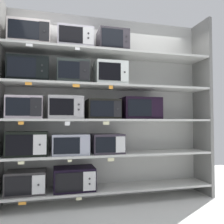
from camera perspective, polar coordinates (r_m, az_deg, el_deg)
name	(u,v)px	position (r m, az deg, el deg)	size (l,w,h in m)	color
back_panel	(108,106)	(3.57, -0.98, 1.44)	(3.07, 0.04, 2.69)	#B2B2AD
upright_right	(202,107)	(3.96, 21.04, 1.22)	(0.05, 0.45, 2.69)	slate
shelf_0	(112,188)	(3.45, 0.00, -17.95)	(2.87, 0.45, 0.03)	beige
microwave_0	(26,182)	(3.32, -20.05, -15.62)	(0.49, 0.36, 0.28)	#2F2D2E
microwave_1	(74,179)	(3.32, -9.15, -15.61)	(0.54, 0.40, 0.30)	black
price_tag_0	(22,203)	(3.16, -20.88, -19.97)	(0.09, 0.00, 0.03)	orange
price_tag_1	(79,199)	(3.16, -8.02, -20.09)	(0.07, 0.00, 0.03)	beige
shelf_1	(112,154)	(3.35, 0.00, -10.11)	(2.87, 0.45, 0.03)	beige
microwave_2	(27,144)	(3.24, -19.81, -7.23)	(0.50, 0.36, 0.31)	black
microwave_3	(70,144)	(3.24, -10.06, -7.69)	(0.48, 0.40, 0.27)	#9A9DAE
microwave_4	(107,143)	(3.32, -1.17, -7.62)	(0.43, 0.38, 0.27)	#342D39
price_tag_2	(21,163)	(3.05, -21.11, -11.42)	(0.07, 0.00, 0.03)	beige
price_tag_3	(70,161)	(3.04, -10.18, -11.54)	(0.05, 0.00, 0.03)	beige
price_tag_4	(111,160)	(3.12, -0.25, -11.45)	(0.09, 0.00, 0.04)	beige
shelf_2	(112,120)	(3.32, 0.00, -1.98)	(2.87, 0.45, 0.03)	beige
microwave_5	(25,108)	(3.24, -20.24, 0.98)	(0.44, 0.42, 0.29)	#BEB0BA
microwave_6	(65,108)	(3.23, -11.20, 1.00)	(0.45, 0.43, 0.30)	#A3A1A3
microwave_7	(103,109)	(3.29, -2.26, 0.62)	(0.45, 0.40, 0.27)	black
microwave_8	(140,109)	(3.46, 6.91, 0.84)	(0.55, 0.37, 0.31)	black
price_tag_5	(21,123)	(3.01, -21.17, -2.51)	(0.06, 0.00, 0.04)	orange
price_tag_6	(67,123)	(3.00, -10.75, -2.74)	(0.06, 0.00, 0.05)	white
price_tag_7	(106,123)	(3.07, -1.40, -2.71)	(0.08, 0.00, 0.04)	beige
shelf_3	(112,87)	(3.36, 0.00, 6.13)	(2.87, 0.45, 0.03)	beige
microwave_9	(29,70)	(3.30, -19.50, 9.51)	(0.51, 0.35, 0.32)	black
microwave_10	(73,73)	(3.30, -9.52, 9.32)	(0.43, 0.38, 0.31)	#28302E
microwave_11	(110,74)	(3.38, -0.41, 9.14)	(0.44, 0.36, 0.33)	silver
price_tag_8	(28,84)	(3.04, -19.56, 6.49)	(0.08, 0.00, 0.03)	orange
price_tag_9	(76,86)	(3.04, -8.67, 6.33)	(0.09, 0.00, 0.04)	orange
price_tag_10	(111,87)	(3.12, -0.26, 6.02)	(0.05, 0.00, 0.05)	orange
shelf_4	(112,54)	(3.46, 0.00, 13.91)	(2.87, 0.45, 0.03)	beige
microwave_12	(30,35)	(3.43, -19.29, 17.22)	(0.52, 0.36, 0.31)	silver
microwave_13	(75,40)	(3.42, -9.00, 16.87)	(0.48, 0.40, 0.28)	#BAB5C0
microwave_14	(113,42)	(3.51, 0.16, 16.60)	(0.42, 0.34, 0.31)	#312D33
price_tag_11	(29,45)	(3.15, -19.39, 15.06)	(0.08, 0.00, 0.03)	white
price_tag_12	(77,49)	(3.15, -8.35, 14.93)	(0.06, 0.00, 0.03)	white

